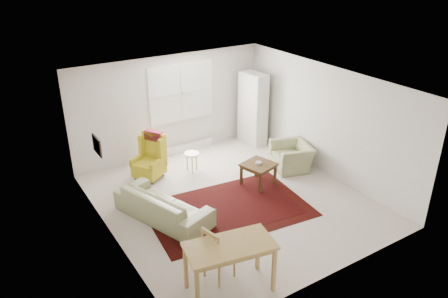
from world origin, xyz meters
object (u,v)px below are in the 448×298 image
armchair (292,154)px  desk (230,267)px  sofa (163,200)px  desk_chair (219,252)px  coffee_table (258,174)px  cabinet (253,109)px  wingback_chair (148,157)px  stool (192,162)px

armchair → desk: 4.33m
sofa → desk: size_ratio=1.53×
sofa → desk_chair: (0.04, -1.99, 0.06)m
coffee_table → cabinet: cabinet is taller
sofa → wingback_chair: wingback_chair is taller
armchair → cabinet: 1.83m
desk → coffee_table: bearing=46.1°
armchair → desk_chair: 4.13m
sofa → desk_chair: size_ratio=2.14×
coffee_table → desk_chair: desk_chair is taller
desk → desk_chair: desk_chair is taller
coffee_table → sofa: bearing=-178.0°
wingback_chair → stool: wingback_chair is taller
armchair → coffee_table: (-1.14, -0.23, -0.11)m
wingback_chair → desk_chair: (-0.38, -3.63, -0.06)m
sofa → stool: sofa is taller
coffee_table → stool: bearing=124.8°
sofa → wingback_chair: size_ratio=1.91×
stool → desk: desk is taller
armchair → wingback_chair: bearing=-96.5°
stool → cabinet: cabinet is taller
sofa → cabinet: (3.57, 2.05, 0.54)m
armchair → cabinet: (0.11, 1.73, 0.58)m
coffee_table → desk: bearing=-133.9°
stool → desk: 3.98m
coffee_table → stool: (-0.93, 1.34, -0.02)m
sofa → coffee_table: size_ratio=3.20×
desk_chair → stool: bearing=-33.6°
wingback_chair → desk_chair: wingback_chair is taller
stool → sofa: bearing=-134.5°
armchair → wingback_chair: wingback_chair is taller
coffee_table → armchair: bearing=11.4°
desk → desk_chair: size_ratio=1.40×
coffee_table → cabinet: 2.43m
cabinet → desk: bearing=-136.5°
desk → armchair: bearing=37.3°
cabinet → desk_chair: (-3.53, -4.04, -0.48)m
cabinet → desk: cabinet is taller
cabinet → coffee_table: bearing=-129.8°
armchair → stool: bearing=-101.0°
desk → desk_chair: (0.02, 0.33, 0.05)m
stool → wingback_chair: bearing=167.1°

